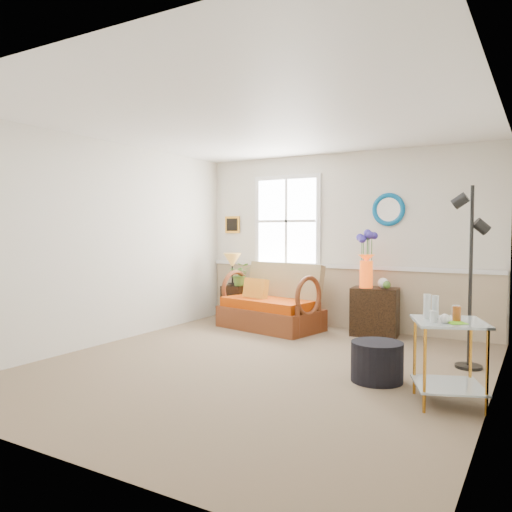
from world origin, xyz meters
The scene contains 19 objects.
floor centered at (0.00, 0.00, 0.00)m, with size 4.50×5.00×0.01m, color #7A674E.
ceiling centered at (0.00, 0.00, 2.60)m, with size 4.50×5.00×0.01m, color white.
walls centered at (0.00, 0.00, 1.30)m, with size 4.51×5.01×2.60m.
wainscot centered at (0.00, 2.48, 0.45)m, with size 4.46×0.02×0.90m, color tan.
chair_rail centered at (0.00, 2.47, 0.92)m, with size 4.46×0.04×0.06m, color white.
window centered at (-0.90, 2.47, 1.60)m, with size 1.14×0.06×1.44m, color white, non-canonical shape.
picture centered at (-1.92, 2.48, 1.55)m, with size 0.28×0.03×0.28m, color #BF8024.
mirror centered at (0.70, 2.48, 1.75)m, with size 0.47×0.47×0.07m, color #0178BB.
loveseat centered at (-0.87, 1.88, 0.48)m, with size 1.47×0.83×0.96m, color brown, non-canonical shape.
throw_pillow centered at (-1.12, 1.87, 0.52)m, with size 0.42×0.11×0.42m, color #D55C13, non-canonical shape.
lamp_stand centered at (-1.68, 2.14, 0.29)m, with size 0.32×0.32×0.57m, color #351F0F, non-canonical shape.
table_lamp centered at (-1.70, 2.13, 0.83)m, with size 0.28×0.28×0.51m, color #BE8534, non-canonical shape.
potted_plant centered at (-1.55, 2.13, 0.72)m, with size 0.33×0.37×0.29m, color #4D7F2E.
cabinet centered at (0.61, 2.18, 0.33)m, with size 0.62×0.40×0.67m, color #351F0F, non-canonical shape.
flower_vase centered at (0.50, 2.12, 1.05)m, with size 0.23×0.23×0.77m, color #E7470B, non-canonical shape.
side_table centered at (1.95, -0.19, 0.35)m, with size 0.56×0.56×0.71m, color #BE7F24, non-canonical shape.
tabletop_items centered at (1.91, -0.20, 0.81)m, with size 0.35×0.35×0.21m, color silver, non-canonical shape.
floor_lamp centered at (1.95, 1.08, 0.96)m, with size 0.28×0.28×1.93m, color black, non-canonical shape.
ottoman centered at (1.25, 0.14, 0.19)m, with size 0.50×0.50×0.38m, color black.
Camera 1 is at (2.62, -4.56, 1.46)m, focal length 35.00 mm.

